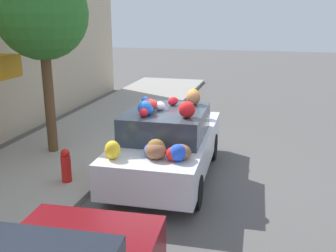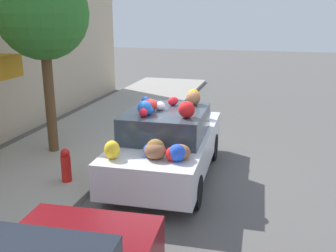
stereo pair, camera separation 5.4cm
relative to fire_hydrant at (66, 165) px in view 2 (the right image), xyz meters
The scene contains 5 objects.
ground_plane 2.07m from the fire_hydrant, 58.91° to the right, with size 60.00×60.00×0.00m, color #565451.
sidewalk_curb 1.48m from the fire_hydrant, 42.98° to the left, with size 24.00×3.20×0.13m.
street_tree 3.55m from the fire_hydrant, 37.89° to the left, with size 2.11×2.11×4.35m.
fire_hydrant is the anchor object (origin of this frame).
art_car 2.13m from the fire_hydrant, 62.40° to the right, with size 4.17×1.91×1.85m.
Camera 2 is at (-7.64, -2.18, 3.45)m, focal length 42.00 mm.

